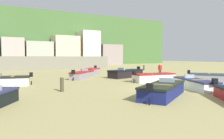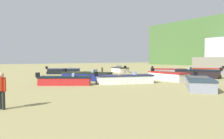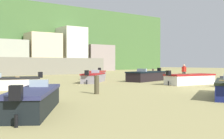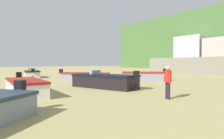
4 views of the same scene
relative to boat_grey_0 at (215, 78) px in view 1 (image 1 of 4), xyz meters
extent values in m
plane|color=tan|center=(-7.79, -1.08, -0.42)|extent=(160.00, 160.00, 0.00)
cube|color=#3F6030|center=(-7.79, 64.92, 7.40)|extent=(90.00, 32.00, 15.63)
cube|color=slate|center=(-8.20, 28.92, 0.88)|extent=(21.26, 2.40, 2.60)
cube|color=#A0928A|center=(-14.88, 45.57, 3.16)|extent=(5.08, 5.30, 7.15)
cube|color=#999C8A|center=(-8.58, 45.68, 2.79)|extent=(6.71, 5.52, 6.41)
cube|color=#CBB68E|center=(-1.31, 45.56, 3.67)|extent=(6.85, 5.27, 8.17)
cube|color=beige|center=(5.64, 45.97, 4.54)|extent=(5.40, 6.09, 9.92)
cube|color=gray|center=(12.49, 46.29, 2.66)|extent=(6.85, 6.74, 6.16)
cube|color=gray|center=(0.01, -0.01, -0.07)|extent=(4.24, 4.76, 0.70)
cube|color=#253543|center=(0.01, -0.01, 0.34)|extent=(4.36, 4.88, 0.12)
cube|color=black|center=(-1.57, 1.99, 0.52)|extent=(0.42, 0.42, 0.40)
cylinder|color=black|center=(-1.57, 1.99, -0.24)|extent=(0.14, 0.14, 0.35)
cube|color=olive|center=(-0.36, 0.45, 0.39)|extent=(1.26, 1.06, 0.08)
cube|color=navy|center=(-10.37, -3.73, -0.05)|extent=(5.17, 4.14, 0.73)
cube|color=black|center=(-10.37, -3.73, 0.38)|extent=(5.30, 4.26, 0.12)
cube|color=black|center=(-12.65, -5.19, 0.56)|extent=(0.41, 0.42, 0.40)
cylinder|color=black|center=(-12.65, -5.19, -0.23)|extent=(0.14, 0.14, 0.37)
cube|color=#8C9EA8|center=(-9.62, -3.25, 0.58)|extent=(0.71, 0.95, 0.28)
cube|color=olive|center=(-10.90, -4.07, 0.43)|extent=(0.97, 1.33, 0.08)
cube|color=gray|center=(-10.56, 9.74, -0.06)|extent=(4.00, 4.02, 0.72)
cube|color=maroon|center=(-10.56, 9.74, 0.36)|extent=(4.12, 4.14, 0.12)
cube|color=black|center=(-12.25, 8.03, 0.54)|extent=(0.42, 0.42, 0.40)
cylinder|color=black|center=(-12.25, 8.03, -0.24)|extent=(0.14, 0.14, 0.36)
cube|color=#8C9EA8|center=(-10.02, 10.29, 0.56)|extent=(0.66, 0.66, 0.28)
cube|color=gray|center=(-7.45, 14.28, -0.03)|extent=(3.71, 3.82, 0.77)
cube|color=maroon|center=(-7.45, 14.28, 0.41)|extent=(3.84, 3.95, 0.12)
cube|color=black|center=(-6.03, 15.80, 0.59)|extent=(0.43, 0.42, 0.40)
cylinder|color=black|center=(-6.03, 15.80, -0.22)|extent=(0.14, 0.14, 0.39)
cube|color=white|center=(-5.42, 3.09, -0.05)|extent=(4.39, 1.85, 0.73)
cube|color=maroon|center=(-5.42, 3.09, 0.37)|extent=(4.49, 1.94, 0.12)
cube|color=black|center=(-7.73, 3.27, 0.55)|extent=(0.30, 0.34, 0.40)
cylinder|color=black|center=(-7.73, 3.27, -0.23)|extent=(0.11, 0.11, 0.37)
cube|color=#9D663F|center=(-5.95, 3.13, 0.42)|extent=(0.34, 1.31, 0.08)
cube|color=beige|center=(-18.64, 7.06, -0.07)|extent=(3.82, 2.32, 0.70)
cube|color=black|center=(-18.64, 7.06, 0.34)|extent=(3.94, 2.42, 0.12)
cube|color=black|center=(-16.72, 6.63, 0.52)|extent=(0.34, 0.37, 0.40)
cylinder|color=black|center=(-16.72, 6.63, -0.24)|extent=(0.12, 0.12, 0.35)
cube|color=#8C9EA8|center=(-19.25, 7.20, 0.54)|extent=(0.40, 0.97, 0.28)
cube|color=olive|center=(-18.20, 6.96, 0.39)|extent=(0.53, 1.36, 0.08)
cube|color=white|center=(-5.77, -2.32, -0.08)|extent=(3.03, 5.11, 0.67)
cube|color=#25284B|center=(-5.77, -2.32, 0.31)|extent=(3.14, 5.23, 0.12)
cube|color=black|center=(-6.74, -4.80, 0.49)|extent=(0.40, 0.38, 0.40)
cylinder|color=black|center=(-6.74, -4.80, -0.25)|extent=(0.13, 0.13, 0.33)
cube|color=#8C9EA8|center=(-5.46, -1.51, 0.51)|extent=(0.81, 0.47, 0.28)
cube|color=olive|center=(-6.00, -2.89, 0.36)|extent=(1.13, 0.63, 0.08)
cube|color=black|center=(-5.39, 8.35, -0.01)|extent=(5.04, 2.94, 0.82)
cube|color=black|center=(-5.39, 8.35, 0.47)|extent=(5.16, 3.05, 0.12)
cube|color=black|center=(-2.93, 9.09, 0.65)|extent=(0.36, 0.39, 0.40)
cylinder|color=black|center=(-2.93, 9.09, -0.21)|extent=(0.12, 0.12, 0.41)
cube|color=#8C9EA8|center=(-6.19, 8.11, 0.67)|extent=(0.47, 1.00, 0.28)
cylinder|color=#3D352D|center=(5.09, 18.40, 0.06)|extent=(0.27, 0.27, 0.95)
cylinder|color=#413B28|center=(-15.42, 1.45, 0.10)|extent=(0.27, 0.27, 1.03)
cylinder|color=black|center=(-0.03, 8.37, -0.01)|extent=(0.19, 0.19, 0.82)
cylinder|color=black|center=(0.15, 8.29, -0.01)|extent=(0.19, 0.19, 0.82)
cylinder|color=#AC2118|center=(0.06, 8.33, 0.69)|extent=(0.45, 0.45, 0.58)
cylinder|color=#AC2118|center=(-0.14, 8.43, 0.65)|extent=(0.12, 0.12, 0.54)
cylinder|color=#AC2118|center=(0.26, 8.24, 0.65)|extent=(0.12, 0.12, 0.54)
sphere|color=tan|center=(0.06, 8.33, 1.09)|extent=(0.29, 0.29, 0.22)
camera|label=1|loc=(-20.04, -14.29, 2.17)|focal=35.28mm
camera|label=2|loc=(8.74, -14.22, 1.80)|focal=33.50mm
camera|label=3|loc=(-23.67, -11.72, 1.29)|focal=44.56mm
camera|label=4|loc=(6.20, 0.30, 1.35)|focal=32.23mm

